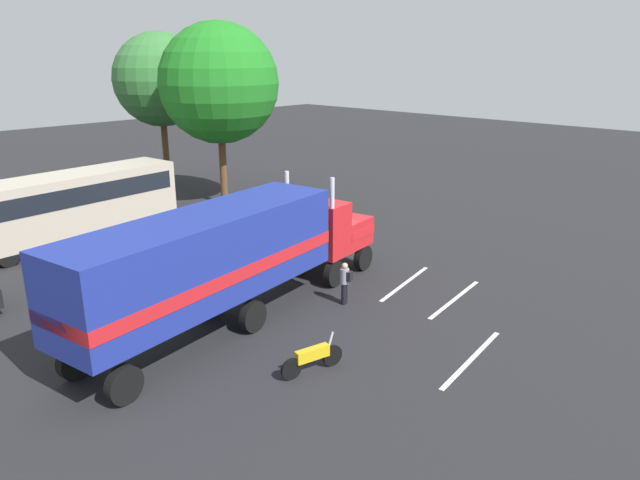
% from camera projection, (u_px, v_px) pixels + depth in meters
% --- Properties ---
extents(ground_plane, '(120.00, 120.00, 0.00)m').
position_uv_depth(ground_plane, '(316.00, 273.00, 25.50)').
color(ground_plane, '#232326').
extents(lane_stripe_near, '(4.35, 1.00, 0.01)m').
position_uv_depth(lane_stripe_near, '(405.00, 283.00, 24.33)').
color(lane_stripe_near, silver).
rests_on(lane_stripe_near, ground_plane).
extents(lane_stripe_mid, '(4.38, 0.74, 0.01)m').
position_uv_depth(lane_stripe_mid, '(455.00, 299.00, 22.79)').
color(lane_stripe_mid, silver).
rests_on(lane_stripe_mid, ground_plane).
extents(lane_stripe_far, '(4.38, 0.73, 0.01)m').
position_uv_depth(lane_stripe_far, '(472.00, 359.00, 18.37)').
color(lane_stripe_far, silver).
rests_on(lane_stripe_far, ground_plane).
extents(semi_truck, '(14.38, 4.83, 4.50)m').
position_uv_depth(semi_truck, '(228.00, 254.00, 20.13)').
color(semi_truck, red).
rests_on(semi_truck, ground_plane).
extents(person_bystander, '(0.37, 0.48, 1.63)m').
position_uv_depth(person_bystander, '(345.00, 282.00, 22.13)').
color(person_bystander, black).
rests_on(person_bystander, ground_plane).
extents(parked_bus, '(11.18, 3.52, 3.40)m').
position_uv_depth(parked_bus, '(68.00, 201.00, 29.05)').
color(parked_bus, '#BFB29E').
rests_on(parked_bus, ground_plane).
extents(motorcycle, '(2.08, 0.57, 1.12)m').
position_uv_depth(motorcycle, '(313.00, 357.00, 17.49)').
color(motorcycle, black).
rests_on(motorcycle, ground_plane).
extents(tree_left, '(6.31, 6.31, 10.40)m').
position_uv_depth(tree_left, '(160.00, 80.00, 40.27)').
color(tree_left, brown).
rests_on(tree_left, ground_plane).
extents(tree_right, '(7.06, 7.06, 10.82)m').
position_uv_depth(tree_right, '(219.00, 83.00, 34.88)').
color(tree_right, brown).
rests_on(tree_right, ground_plane).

